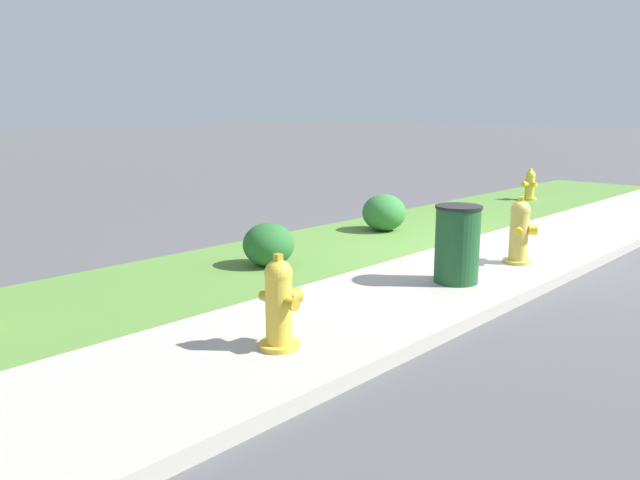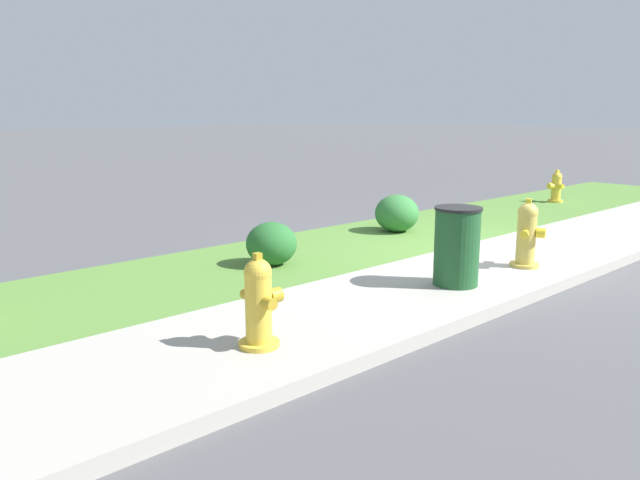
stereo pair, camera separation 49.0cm
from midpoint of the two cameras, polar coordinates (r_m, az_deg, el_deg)
name	(u,v)px [view 1 (the left image)]	position (r m, az deg, el deg)	size (l,w,h in m)	color
ground_plane	(509,255)	(8.24, 15.30, -1.34)	(120.00, 120.00, 0.00)	#515154
sidewalk_pavement	(509,255)	(8.24, 15.31, -1.31)	(18.00, 1.81, 0.01)	#ADA89E
grass_verge	(383,233)	(9.34, 4.29, 0.59)	(18.00, 2.24, 0.01)	#568438
street_curb	(588,263)	(7.83, 21.68, -1.99)	(18.00, 0.16, 0.12)	#ADA89E
fire_hydrant_at_driveway	(279,304)	(4.81, -6.67, -5.84)	(0.37, 0.39, 0.76)	gold
fire_hydrant_mid_block	(530,185)	(13.44, 17.64, 4.80)	(0.35, 0.37, 0.65)	gold
fire_hydrant_by_grass_verge	(519,232)	(7.72, 16.06, 0.73)	(0.40, 0.39, 0.81)	gold
trash_bin	(457,244)	(6.70, 10.41, -0.42)	(0.49, 0.49, 0.84)	#1E5128
shrub_bush_far_verge	(269,245)	(7.39, -6.62, -0.43)	(0.61, 0.61, 0.52)	#28662D
shrub_bush_near_lamp	(384,212)	(9.53, 4.41, 2.52)	(0.66, 0.66, 0.56)	#337538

